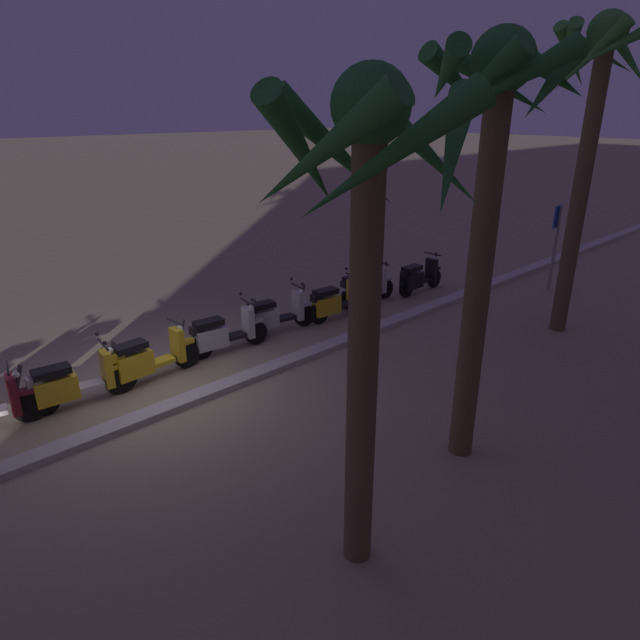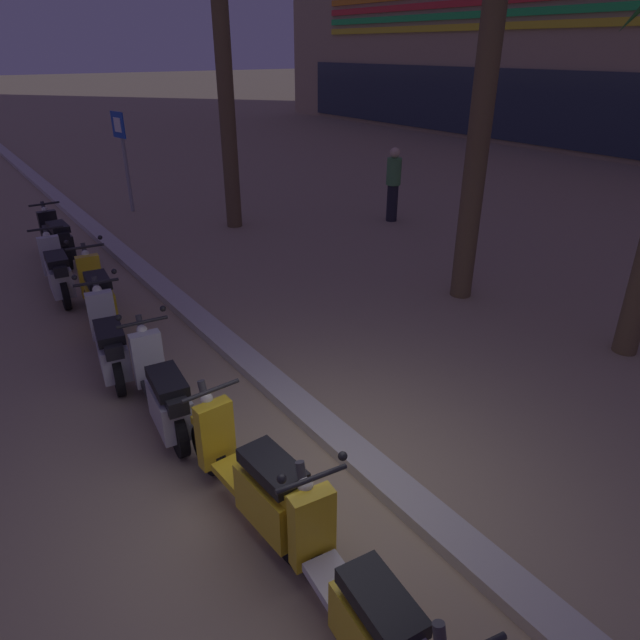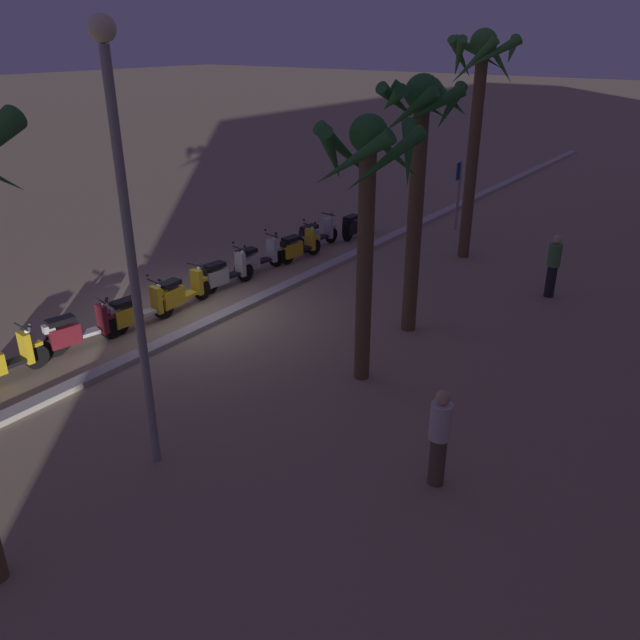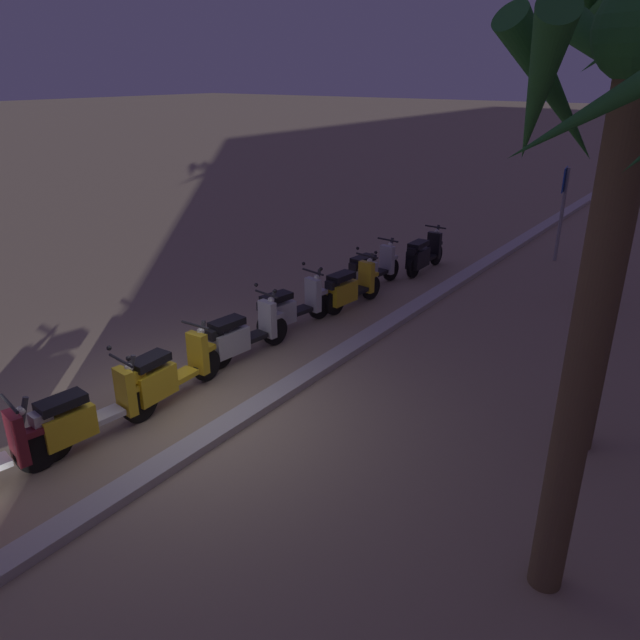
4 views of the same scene
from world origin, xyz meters
name	(u,v)px [view 4 (image 4 of 4)]	position (x,y,z in m)	size (l,w,h in m)	color
ground_plane	(196,418)	(0.00, 0.00, 0.00)	(200.00, 200.00, 0.00)	#9E896B
curb_strip	(225,427)	(0.00, 0.58, 0.06)	(60.00, 0.36, 0.12)	#BCB7AD
scooter_black_lead_nearest	(423,255)	(-8.06, -0.49, 0.45)	(1.81, 0.56, 1.04)	black
scooter_silver_mid_centre	(371,270)	(-6.26, -0.88, 0.45)	(1.84, 0.56, 1.04)	black
scooter_yellow_tail_end	(350,288)	(-4.95, -0.60, 0.45)	(1.75, 0.56, 1.17)	black
scooter_silver_gap_after_mid	(289,308)	(-3.32, -0.91, 0.44)	(1.84, 0.64, 1.17)	black
scooter_silver_far_back	(242,335)	(-1.85, -0.78, 0.45)	(1.81, 0.57, 1.17)	black
scooter_yellow_mid_rear	(168,374)	(-0.10, -0.65, 0.46)	(1.86, 0.56, 1.04)	black
scooter_yellow_second_in_line	(86,415)	(1.27, -0.65, 0.45)	(1.78, 0.57, 1.17)	black
crossing_sign	(563,203)	(-11.03, 1.86, 1.50)	(0.60, 0.16, 2.40)	#939399
palm_tree_by_mall_entrance	(621,170)	(0.12, 5.00, 3.95)	(2.20, 2.12, 5.22)	brown
palm_tree_far_corner	(635,51)	(-8.35, 3.40, 4.97)	(2.35, 2.32, 6.63)	brown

